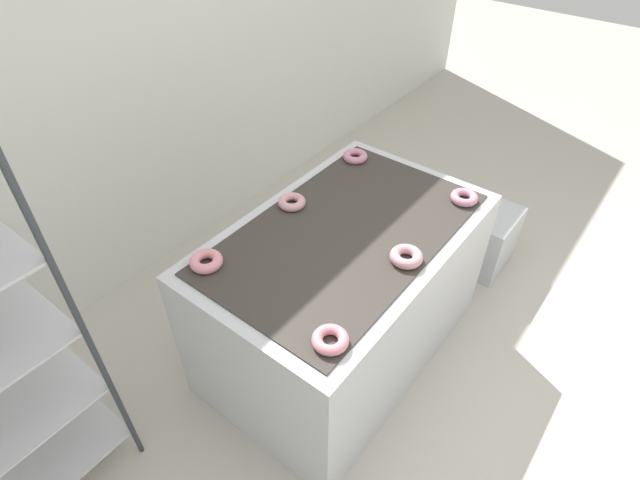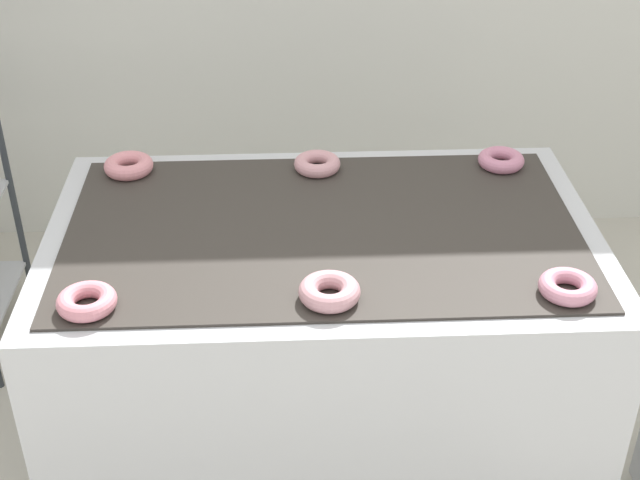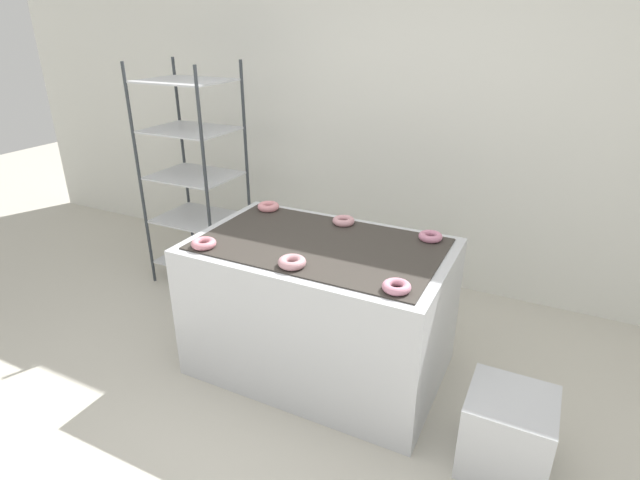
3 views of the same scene
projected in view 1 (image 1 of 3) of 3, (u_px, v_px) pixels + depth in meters
name	position (u px, v px, depth m)	size (l,w,h in m)	color
ground_plane	(453.00, 414.00, 2.52)	(14.00, 14.00, 0.00)	beige
wall_back	(128.00, 41.00, 2.59)	(8.00, 0.05, 2.80)	silver
fryer_machine	(343.00, 294.00, 2.57)	(1.45, 0.91, 0.84)	silver
glaze_bin	(480.00, 236.00, 3.25)	(0.39, 0.38, 0.41)	silver
donut_near_left	(330.00, 340.00, 1.80)	(0.14, 0.14, 0.04)	pink
donut_near_center	(406.00, 257.00, 2.14)	(0.14, 0.14, 0.05)	#CF939B
donut_near_right	(464.00, 197.00, 2.47)	(0.14, 0.14, 0.04)	pink
donut_far_left	(206.00, 261.00, 2.12)	(0.14, 0.14, 0.04)	pink
donut_far_center	(292.00, 202.00, 2.44)	(0.14, 0.14, 0.04)	#D3959D
donut_far_right	(355.00, 156.00, 2.76)	(0.14, 0.14, 0.04)	pink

